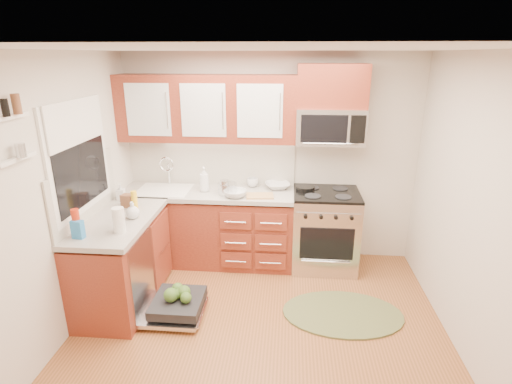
# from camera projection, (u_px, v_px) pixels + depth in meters

# --- Properties ---
(floor) EXTENTS (3.50, 3.50, 0.00)m
(floor) POSITION_uv_depth(u_px,v_px,m) (258.00, 340.00, 3.63)
(floor) COLOR brown
(floor) RESTS_ON ground
(ceiling) EXTENTS (3.50, 3.50, 0.00)m
(ceiling) POSITION_uv_depth(u_px,v_px,m) (259.00, 49.00, 2.82)
(ceiling) COLOR white
(ceiling) RESTS_ON ground
(wall_back) EXTENTS (3.50, 0.04, 2.50)m
(wall_back) POSITION_uv_depth(u_px,v_px,m) (270.00, 159.00, 4.87)
(wall_back) COLOR beige
(wall_back) RESTS_ON ground
(wall_front) EXTENTS (3.50, 0.04, 2.50)m
(wall_front) POSITION_uv_depth(u_px,v_px,m) (223.00, 379.00, 1.58)
(wall_front) COLOR beige
(wall_front) RESTS_ON ground
(wall_left) EXTENTS (0.04, 3.50, 2.50)m
(wall_left) POSITION_uv_depth(u_px,v_px,m) (52.00, 206.00, 3.37)
(wall_left) COLOR beige
(wall_left) RESTS_ON ground
(wall_right) EXTENTS (0.04, 3.50, 2.50)m
(wall_right) POSITION_uv_depth(u_px,v_px,m) (484.00, 220.00, 3.08)
(wall_right) COLOR beige
(wall_right) RESTS_ON ground
(base_cabinet_back) EXTENTS (2.05, 0.60, 0.85)m
(base_cabinet_back) POSITION_uv_depth(u_px,v_px,m) (209.00, 229.00, 4.92)
(base_cabinet_back) COLOR maroon
(base_cabinet_back) RESTS_ON ground
(base_cabinet_left) EXTENTS (0.60, 1.25, 0.85)m
(base_cabinet_left) POSITION_uv_depth(u_px,v_px,m) (122.00, 263.00, 4.11)
(base_cabinet_left) COLOR maroon
(base_cabinet_left) RESTS_ON ground
(countertop_back) EXTENTS (2.07, 0.64, 0.05)m
(countertop_back) POSITION_uv_depth(u_px,v_px,m) (208.00, 193.00, 4.75)
(countertop_back) COLOR #B3ADA4
(countertop_back) RESTS_ON base_cabinet_back
(countertop_left) EXTENTS (0.64, 1.27, 0.05)m
(countertop_left) POSITION_uv_depth(u_px,v_px,m) (118.00, 221.00, 3.95)
(countertop_left) COLOR #B3ADA4
(countertop_left) RESTS_ON base_cabinet_left
(backsplash_back) EXTENTS (2.05, 0.02, 0.57)m
(backsplash_back) POSITION_uv_depth(u_px,v_px,m) (211.00, 161.00, 4.93)
(backsplash_back) COLOR #B3ADA1
(backsplash_back) RESTS_ON ground
(backsplash_left) EXTENTS (0.02, 1.25, 0.57)m
(backsplash_left) POSITION_uv_depth(u_px,v_px,m) (85.00, 191.00, 3.87)
(backsplash_left) COLOR #B3ADA1
(backsplash_left) RESTS_ON ground
(upper_cabinets) EXTENTS (2.05, 0.35, 0.75)m
(upper_cabinets) POSITION_uv_depth(u_px,v_px,m) (207.00, 109.00, 4.56)
(upper_cabinets) COLOR maroon
(upper_cabinets) RESTS_ON ground
(cabinet_over_mw) EXTENTS (0.76, 0.35, 0.47)m
(cabinet_over_mw) POSITION_uv_depth(u_px,v_px,m) (332.00, 86.00, 4.36)
(cabinet_over_mw) COLOR maroon
(cabinet_over_mw) RESTS_ON ground
(range) EXTENTS (0.76, 0.64, 0.95)m
(range) POSITION_uv_depth(u_px,v_px,m) (325.00, 230.00, 4.77)
(range) COLOR silver
(range) RESTS_ON ground
(microwave) EXTENTS (0.76, 0.38, 0.40)m
(microwave) POSITION_uv_depth(u_px,v_px,m) (330.00, 126.00, 4.48)
(microwave) COLOR silver
(microwave) RESTS_ON ground
(sink) EXTENTS (0.62, 0.50, 0.26)m
(sink) POSITION_uv_depth(u_px,v_px,m) (165.00, 200.00, 4.81)
(sink) COLOR white
(sink) RESTS_ON ground
(dishwasher) EXTENTS (0.70, 0.60, 0.20)m
(dishwasher) POSITION_uv_depth(u_px,v_px,m) (174.00, 306.00, 3.95)
(dishwasher) COLOR silver
(dishwasher) RESTS_ON ground
(window) EXTENTS (0.03, 1.05, 1.05)m
(window) POSITION_uv_depth(u_px,v_px,m) (79.00, 157.00, 3.74)
(window) COLOR white
(window) RESTS_ON ground
(window_blind) EXTENTS (0.02, 0.96, 0.40)m
(window_blind) POSITION_uv_depth(u_px,v_px,m) (76.00, 122.00, 3.63)
(window_blind) COLOR white
(window_blind) RESTS_ON ground
(shelf_upper) EXTENTS (0.04, 0.40, 0.03)m
(shelf_upper) POSITION_uv_depth(u_px,v_px,m) (9.00, 117.00, 2.77)
(shelf_upper) COLOR white
(shelf_upper) RESTS_ON ground
(shelf_lower) EXTENTS (0.04, 0.40, 0.03)m
(shelf_lower) POSITION_uv_depth(u_px,v_px,m) (17.00, 159.00, 2.87)
(shelf_lower) COLOR white
(shelf_lower) RESTS_ON ground
(rug) EXTENTS (1.33, 1.00, 0.02)m
(rug) POSITION_uv_depth(u_px,v_px,m) (343.00, 314.00, 3.99)
(rug) COLOR #5C6439
(rug) RESTS_ON ground
(skillet) EXTENTS (0.25, 0.25, 0.04)m
(skillet) POSITION_uv_depth(u_px,v_px,m) (305.00, 188.00, 4.71)
(skillet) COLOR black
(skillet) RESTS_ON range
(stock_pot) EXTENTS (0.25, 0.25, 0.13)m
(stock_pot) POSITION_uv_depth(u_px,v_px,m) (227.00, 188.00, 4.62)
(stock_pot) COLOR silver
(stock_pot) RESTS_ON countertop_back
(cutting_board) EXTENTS (0.33, 0.23, 0.02)m
(cutting_board) POSITION_uv_depth(u_px,v_px,m) (260.00, 196.00, 4.54)
(cutting_board) COLOR tan
(cutting_board) RESTS_ON countertop_back
(canister) EXTENTS (0.13, 0.13, 0.18)m
(canister) POSITION_uv_depth(u_px,v_px,m) (224.00, 188.00, 4.58)
(canister) COLOR silver
(canister) RESTS_ON countertop_back
(paper_towel_roll) EXTENTS (0.12, 0.12, 0.24)m
(paper_towel_roll) POSITION_uv_depth(u_px,v_px,m) (119.00, 220.00, 3.60)
(paper_towel_roll) COLOR white
(paper_towel_roll) RESTS_ON countertop_left
(mustard_bottle) EXTENTS (0.08, 0.08, 0.20)m
(mustard_bottle) POSITION_uv_depth(u_px,v_px,m) (134.00, 200.00, 4.16)
(mustard_bottle) COLOR yellow
(mustard_bottle) RESTS_ON countertop_left
(red_bottle) EXTENTS (0.09, 0.09, 0.26)m
(red_bottle) POSITION_uv_depth(u_px,v_px,m) (77.00, 223.00, 3.52)
(red_bottle) COLOR red
(red_bottle) RESTS_ON countertop_left
(wooden_box) EXTENTS (0.15, 0.13, 0.14)m
(wooden_box) POSITION_uv_depth(u_px,v_px,m) (128.00, 201.00, 4.23)
(wooden_box) COLOR brown
(wooden_box) RESTS_ON countertop_left
(blue_carton) EXTENTS (0.11, 0.08, 0.17)m
(blue_carton) POSITION_uv_depth(u_px,v_px,m) (78.00, 229.00, 3.50)
(blue_carton) COLOR #2875BD
(blue_carton) RESTS_ON countertop_left
(bowl_a) EXTENTS (0.35, 0.35, 0.07)m
(bowl_a) POSITION_uv_depth(u_px,v_px,m) (277.00, 186.00, 4.82)
(bowl_a) COLOR #999999
(bowl_a) RESTS_ON countertop_back
(bowl_b) EXTENTS (0.31, 0.31, 0.08)m
(bowl_b) POSITION_uv_depth(u_px,v_px,m) (235.00, 194.00, 4.53)
(bowl_b) COLOR #999999
(bowl_b) RESTS_ON countertop_back
(cup) EXTENTS (0.18, 0.18, 0.11)m
(cup) POSITION_uv_depth(u_px,v_px,m) (253.00, 182.00, 4.88)
(cup) COLOR #999999
(cup) RESTS_ON countertop_back
(soap_bottle_a) EXTENTS (0.15, 0.15, 0.30)m
(soap_bottle_a) POSITION_uv_depth(u_px,v_px,m) (204.00, 179.00, 4.68)
(soap_bottle_a) COLOR #999999
(soap_bottle_a) RESTS_ON countertop_back
(soap_bottle_b) EXTENTS (0.10, 0.10, 0.19)m
(soap_bottle_b) POSITION_uv_depth(u_px,v_px,m) (121.00, 192.00, 4.42)
(soap_bottle_b) COLOR #999999
(soap_bottle_b) RESTS_ON countertop_left
(soap_bottle_c) EXTENTS (0.14, 0.14, 0.17)m
(soap_bottle_c) POSITION_uv_depth(u_px,v_px,m) (132.00, 210.00, 3.92)
(soap_bottle_c) COLOR #999999
(soap_bottle_c) RESTS_ON countertop_left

